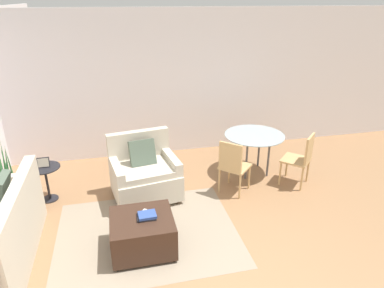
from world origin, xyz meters
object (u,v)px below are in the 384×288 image
potted_plant (9,187)px  dining_chair_near_right (302,157)px  tv_remote_primary (142,213)px  side_table (46,177)px  dining_table (254,139)px  book_stack (147,216)px  ottoman (142,233)px  dining_chair_near_left (233,164)px  picture_frame (43,163)px  armchair (145,175)px

potted_plant → dining_chair_near_right: 4.59m
tv_remote_primary → side_table: 1.91m
potted_plant → dining_table: 3.99m
tv_remote_primary → dining_chair_near_right: dining_chair_near_right is taller
book_stack → tv_remote_primary: size_ratio=1.46×
side_table → potted_plant: bearing=174.2°
ottoman → dining_chair_near_left: dining_chair_near_left is taller
tv_remote_primary → dining_chair_near_left: (1.49, 0.92, 0.05)m
tv_remote_primary → book_stack: bearing=-66.4°
ottoman → dining_chair_near_right: 2.90m
side_table → picture_frame: size_ratio=3.18×
armchair → potted_plant: bearing=171.8°
potted_plant → side_table: bearing=-5.8°
tv_remote_primary → dining_chair_near_left: size_ratio=0.18×
side_table → dining_table: 3.43m
side_table → dining_chair_near_left: bearing=-9.0°
armchair → side_table: size_ratio=1.93×
dining_table → dining_chair_near_left: size_ratio=1.15×
potted_plant → dining_table: potted_plant is taller
armchair → dining_chair_near_right: bearing=-4.8°
book_stack → dining_chair_near_right: bearing=21.3°
book_stack → side_table: size_ratio=0.42×
potted_plant → book_stack: bearing=-38.4°
ottoman → picture_frame: 2.01m
potted_plant → dining_table: size_ratio=1.14×
armchair → dining_table: size_ratio=1.05×
dining_table → tv_remote_primary: bearing=-144.1°
ottoman → side_table: side_table is taller
side_table → picture_frame: picture_frame is taller
ottoman → armchair: bearing=82.7°
dining_chair_near_right → picture_frame: bearing=173.6°
armchair → dining_chair_near_right: armchair is taller
tv_remote_primary → potted_plant: (-1.88, 1.42, -0.21)m
book_stack → dining_table: size_ratio=0.23×
ottoman → picture_frame: bearing=131.6°
ottoman → dining_chair_near_left: size_ratio=0.84×
ottoman → book_stack: bearing=0.5°
picture_frame → dining_chair_near_right: (4.00, -0.45, -0.12)m
picture_frame → dining_table: dining_table is taller
side_table → dining_chair_near_left: (2.82, -0.45, 0.12)m
picture_frame → dining_table: size_ratio=0.17×
ottoman → dining_table: (2.10, 1.62, 0.39)m
picture_frame → dining_chair_near_left: bearing=-9.0°
book_stack → side_table: 2.02m
side_table → picture_frame: bearing=-90.0°
ottoman → side_table: size_ratio=1.35×
dining_chair_near_left → armchair: bearing=171.0°
book_stack → dining_chair_near_right: 2.82m
picture_frame → tv_remote_primary: bearing=-45.8°
side_table → dining_chair_near_left: 2.86m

